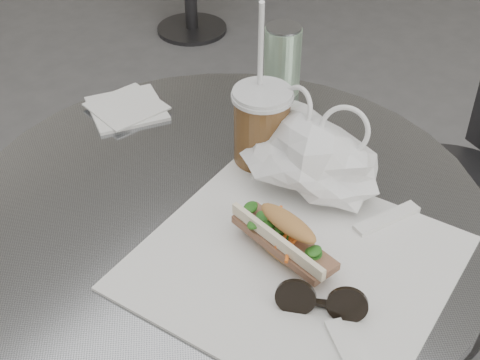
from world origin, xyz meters
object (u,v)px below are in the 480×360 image
Objects in this scene: banh_mi at (285,238)px; iced_coffee at (262,125)px; chair_far at (456,228)px; drink_can at (282,60)px; cafe_table at (226,328)px; sunglasses at (321,302)px.

banh_mi is 0.22m from iced_coffee.
chair_far is 0.67m from drink_can.
chair_far is (0.14, 0.66, -0.16)m from cafe_table.
iced_coffee is 2.16× the size of drink_can.
sunglasses is (0.08, -0.74, 0.45)m from chair_far.
banh_mi is at bearing -43.88° from iced_coffee.
chair_far is 0.76m from iced_coffee.
drink_can reaches higher than sunglasses.
drink_can is at bearing 76.73° from chair_far.
banh_mi is 0.75× the size of iced_coffee.
drink_can is at bearing 118.18° from iced_coffee.
sunglasses is at bearing 119.56° from chair_far.
chair_far is 5.46× the size of drink_can.
sunglasses reaches higher than cafe_table.
cafe_table is 7.20× the size of sunglasses.
banh_mi reaches higher than cafe_table.
banh_mi is (-0.01, -0.69, 0.47)m from chair_far.
iced_coffee reaches higher than banh_mi.
cafe_table is 2.84× the size of iced_coffee.
cafe_table is 1.12× the size of chair_far.
drink_can reaches higher than banh_mi.
chair_far is at bearing 53.26° from drink_can.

